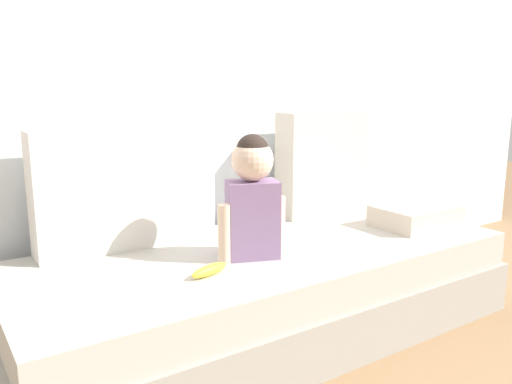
{
  "coord_description": "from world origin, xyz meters",
  "views": [
    {
      "loc": [
        -1.22,
        -1.74,
        1.06
      ],
      "look_at": [
        -0.06,
        0.0,
        0.64
      ],
      "focal_mm": 36.15,
      "sensor_mm": 36.0,
      "label": 1
    }
  ],
  "objects_px": {
    "throw_pillow_right": "(322,163)",
    "toddler": "(252,195)",
    "couch": "(267,290)",
    "banana": "(209,270)",
    "folded_blanket": "(416,215)",
    "throw_pillow_left": "(99,191)"
  },
  "relations": [
    {
      "from": "throw_pillow_right",
      "to": "toddler",
      "type": "relative_size",
      "value": 1.1
    },
    {
      "from": "couch",
      "to": "throw_pillow_right",
      "type": "bearing_deg",
      "value": 30.27
    },
    {
      "from": "throw_pillow_right",
      "to": "couch",
      "type": "bearing_deg",
      "value": -149.73
    },
    {
      "from": "couch",
      "to": "banana",
      "type": "distance_m",
      "value": 0.46
    },
    {
      "from": "couch",
      "to": "folded_blanket",
      "type": "bearing_deg",
      "value": -7.88
    },
    {
      "from": "folded_blanket",
      "to": "throw_pillow_right",
      "type": "bearing_deg",
      "value": 114.69
    },
    {
      "from": "throw_pillow_right",
      "to": "banana",
      "type": "bearing_deg",
      "value": -152.4
    },
    {
      "from": "throw_pillow_left",
      "to": "toddler",
      "type": "relative_size",
      "value": 1.07
    },
    {
      "from": "couch",
      "to": "throw_pillow_left",
      "type": "xyz_separation_m",
      "value": [
        -0.6,
        0.35,
        0.45
      ]
    },
    {
      "from": "throw_pillow_right",
      "to": "folded_blanket",
      "type": "distance_m",
      "value": 0.56
    },
    {
      "from": "throw_pillow_left",
      "to": "folded_blanket",
      "type": "bearing_deg",
      "value": -18.13
    },
    {
      "from": "throw_pillow_left",
      "to": "toddler",
      "type": "height_order",
      "value": "throw_pillow_left"
    },
    {
      "from": "throw_pillow_right",
      "to": "throw_pillow_left",
      "type": "bearing_deg",
      "value": 180.0
    },
    {
      "from": "couch",
      "to": "banana",
      "type": "relative_size",
      "value": 12.92
    },
    {
      "from": "throw_pillow_right",
      "to": "toddler",
      "type": "distance_m",
      "value": 0.83
    },
    {
      "from": "throw_pillow_right",
      "to": "toddler",
      "type": "xyz_separation_m",
      "value": [
        -0.72,
        -0.42,
        -0.02
      ]
    },
    {
      "from": "couch",
      "to": "throw_pillow_right",
      "type": "distance_m",
      "value": 0.84
    },
    {
      "from": "banana",
      "to": "folded_blanket",
      "type": "height_order",
      "value": "folded_blanket"
    },
    {
      "from": "throw_pillow_left",
      "to": "banana",
      "type": "xyz_separation_m",
      "value": [
        0.23,
        -0.51,
        -0.24
      ]
    },
    {
      "from": "throw_pillow_left",
      "to": "throw_pillow_right",
      "type": "height_order",
      "value": "throw_pillow_right"
    },
    {
      "from": "throw_pillow_left",
      "to": "throw_pillow_right",
      "type": "bearing_deg",
      "value": 0.0
    },
    {
      "from": "throw_pillow_right",
      "to": "banana",
      "type": "xyz_separation_m",
      "value": [
        -0.97,
        -0.51,
        -0.25
      ]
    }
  ]
}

